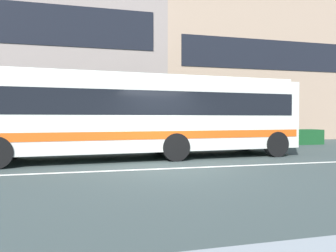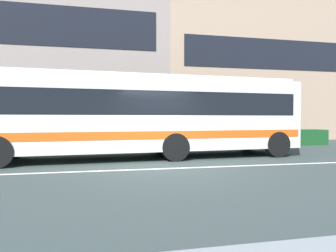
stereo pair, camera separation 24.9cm
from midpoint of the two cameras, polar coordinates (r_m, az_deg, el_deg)
name	(u,v)px [view 1 (the left image)]	position (r m, az deg, el deg)	size (l,w,h in m)	color
ground_plane	(170,169)	(9.00, -0.41, -8.25)	(160.00, 160.00, 0.00)	#35413E
lane_centre_line	(170,168)	(9.00, -0.41, -8.23)	(60.00, 0.16, 0.01)	silver
hedge_row_far	(156,139)	(15.50, -2.73, -2.57)	(19.82, 1.10, 0.87)	#154620
apartment_block_right	(281,77)	(27.73, 20.80, 8.81)	(22.38, 8.99, 10.24)	tan
transit_bus	(148,113)	(11.37, -4.54, 2.44)	(12.03, 3.28, 3.11)	silver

